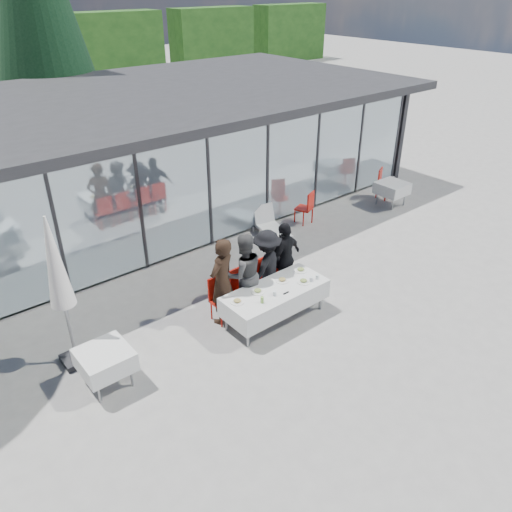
{
  "coord_description": "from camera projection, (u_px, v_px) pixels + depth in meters",
  "views": [
    {
      "loc": [
        -5.6,
        -5.92,
        6.32
      ],
      "look_at": [
        0.26,
        1.2,
        1.16
      ],
      "focal_mm": 35.0,
      "sensor_mm": 36.0,
      "label": 1
    }
  ],
  "objects": [
    {
      "name": "plate_b",
      "position": [
        258.0,
        291.0,
        10.08
      ],
      "size": [
        0.28,
        0.28,
        0.07
      ],
      "color": "white",
      "rests_on": "dining_table"
    },
    {
      "name": "diner_a",
      "position": [
        222.0,
        281.0,
        10.08
      ],
      "size": [
        0.88,
        0.88,
        1.9
      ],
      "primitive_type": "imported",
      "rotation": [
        0.0,
        0.0,
        3.49
      ],
      "color": "black",
      "rests_on": "ground"
    },
    {
      "name": "diner_chair_b",
      "position": [
        242.0,
        287.0,
        10.64
      ],
      "size": [
        0.44,
        0.44,
        0.97
      ],
      "color": "red",
      "rests_on": "ground"
    },
    {
      "name": "dining_table",
      "position": [
        275.0,
        297.0,
        10.3
      ],
      "size": [
        2.26,
        0.96,
        0.75
      ],
      "color": "silver",
      "rests_on": "ground"
    },
    {
      "name": "diner_c",
      "position": [
        267.0,
        266.0,
        10.79
      ],
      "size": [
        1.36,
        1.36,
        1.7
      ],
      "primitive_type": "imported",
      "rotation": [
        0.0,
        0.0,
        3.42
      ],
      "color": "black",
      "rests_on": "ground"
    },
    {
      "name": "diner_d",
      "position": [
        285.0,
        258.0,
        11.08
      ],
      "size": [
        1.2,
        1.2,
        1.73
      ],
      "primitive_type": "imported",
      "rotation": [
        0.0,
        0.0,
        3.35
      ],
      "color": "black",
      "rests_on": "ground"
    },
    {
      "name": "plate_c",
      "position": [
        282.0,
        280.0,
        10.45
      ],
      "size": [
        0.28,
        0.28,
        0.07
      ],
      "color": "white",
      "rests_on": "dining_table"
    },
    {
      "name": "plate_d",
      "position": [
        301.0,
        270.0,
        10.82
      ],
      "size": [
        0.28,
        0.28,
        0.07
      ],
      "color": "white",
      "rests_on": "dining_table"
    },
    {
      "name": "lounger",
      "position": [
        270.0,
        225.0,
        13.95
      ],
      "size": [
        0.89,
        1.43,
        0.72
      ],
      "color": "white",
      "rests_on": "ground"
    },
    {
      "name": "diner_chair_a",
      "position": [
        220.0,
        296.0,
        10.33
      ],
      "size": [
        0.44,
        0.44,
        0.97
      ],
      "color": "red",
      "rests_on": "ground"
    },
    {
      "name": "spare_chair_b",
      "position": [
        307.0,
        206.0,
        14.41
      ],
      "size": [
        0.57,
        0.57,
        0.97
      ],
      "color": "red",
      "rests_on": "ground"
    },
    {
      "name": "drinking_glasses",
      "position": [
        301.0,
        283.0,
        10.3
      ],
      "size": [
        1.18,
        0.17,
        0.1
      ],
      "color": "silver",
      "rests_on": "dining_table"
    },
    {
      "name": "folded_eyeglasses",
      "position": [
        286.0,
        293.0,
        10.05
      ],
      "size": [
        0.14,
        0.03,
        0.01
      ],
      "primitive_type": "cube",
      "color": "black",
      "rests_on": "dining_table"
    },
    {
      "name": "spare_chair_a",
      "position": [
        383.0,
        182.0,
        16.11
      ],
      "size": [
        0.59,
        0.59,
        0.97
      ],
      "color": "red",
      "rests_on": "ground"
    },
    {
      "name": "plate_extra",
      "position": [
        303.0,
        281.0,
        10.41
      ],
      "size": [
        0.28,
        0.28,
        0.07
      ],
      "color": "white",
      "rests_on": "dining_table"
    },
    {
      "name": "diner_chair_d",
      "position": [
        282.0,
        269.0,
        11.29
      ],
      "size": [
        0.44,
        0.44,
        0.97
      ],
      "color": "red",
      "rests_on": "ground"
    },
    {
      "name": "pavilion",
      "position": [
        159.0,
        128.0,
        15.75
      ],
      "size": [
        14.8,
        8.8,
        3.44
      ],
      "color": "gray",
      "rests_on": "ground"
    },
    {
      "name": "spare_table_left",
      "position": [
        105.0,
        360.0,
        8.6
      ],
      "size": [
        0.86,
        0.86,
        0.74
      ],
      "color": "silver",
      "rests_on": "ground"
    },
    {
      "name": "diner_chair_c",
      "position": [
        264.0,
        277.0,
        10.99
      ],
      "size": [
        0.44,
        0.44,
        0.97
      ],
      "color": "red",
      "rests_on": "ground"
    },
    {
      "name": "ground",
      "position": [
        283.0,
        331.0,
        10.18
      ],
      "size": [
        90.0,
        90.0,
        0.0
      ],
      "primitive_type": "plane",
      "color": "gray",
      "rests_on": "ground"
    },
    {
      "name": "spare_table_right",
      "position": [
        392.0,
        188.0,
        15.59
      ],
      "size": [
        0.86,
        0.86,
        0.74
      ],
      "color": "silver",
      "rests_on": "ground"
    },
    {
      "name": "juice_bottle",
      "position": [
        262.0,
        300.0,
        9.73
      ],
      "size": [
        0.06,
        0.06,
        0.13
      ],
      "primitive_type": "cylinder",
      "color": "#84B84D",
      "rests_on": "dining_table"
    },
    {
      "name": "plate_a",
      "position": [
        237.0,
        301.0,
        9.77
      ],
      "size": [
        0.28,
        0.28,
        0.07
      ],
      "color": "white",
      "rests_on": "dining_table"
    },
    {
      "name": "market_umbrella",
      "position": [
        57.0,
        272.0,
        8.44
      ],
      "size": [
        0.5,
        0.5,
        3.0
      ],
      "color": "black",
      "rests_on": "ground"
    },
    {
      "name": "diner_b",
      "position": [
        244.0,
        274.0,
        10.41
      ],
      "size": [
        1.09,
        1.09,
        1.82
      ],
      "primitive_type": "imported",
      "rotation": [
        0.0,
        0.0,
        2.87
      ],
      "color": "#4C4C4C",
      "rests_on": "ground"
    }
  ]
}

